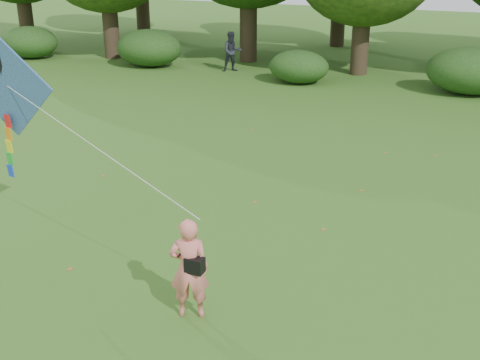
% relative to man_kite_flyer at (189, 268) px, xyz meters
% --- Properties ---
extents(ground, '(100.00, 100.00, 0.00)m').
position_rel_man_kite_flyer_xyz_m(ground, '(0.16, 0.48, -0.89)').
color(ground, '#265114').
rests_on(ground, ground).
extents(man_kite_flyer, '(0.76, 0.64, 1.77)m').
position_rel_man_kite_flyer_xyz_m(man_kite_flyer, '(0.00, 0.00, 0.00)').
color(man_kite_flyer, '#E7746C').
rests_on(man_kite_flyer, ground).
extents(bystander_left, '(1.15, 1.10, 1.87)m').
position_rel_man_kite_flyer_xyz_m(bystander_left, '(-7.56, 18.77, 0.05)').
color(bystander_left, '#252931').
rests_on(bystander_left, ground).
extents(crossbody_bag, '(0.43, 0.20, 0.71)m').
position_rel_man_kite_flyer_xyz_m(crossbody_bag, '(0.12, -0.03, 0.12)').
color(crossbody_bag, black).
rests_on(crossbody_bag, ground).
extents(flying_kite, '(5.62, 1.33, 2.94)m').
position_rel_man_kite_flyer_xyz_m(flying_kite, '(-4.30, 0.98, 2.38)').
color(flying_kite, '#2550A2').
rests_on(flying_kite, ground).
extents(shrub_band, '(39.15, 3.22, 1.88)m').
position_rel_man_kite_flyer_xyz_m(shrub_band, '(-0.56, 18.08, -0.03)').
color(shrub_band, '#264919').
rests_on(shrub_band, ground).
extents(fallen_leaves, '(10.21, 9.97, 0.01)m').
position_rel_man_kite_flyer_xyz_m(fallen_leaves, '(0.45, 6.04, -0.88)').
color(fallen_leaves, brown).
rests_on(fallen_leaves, ground).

